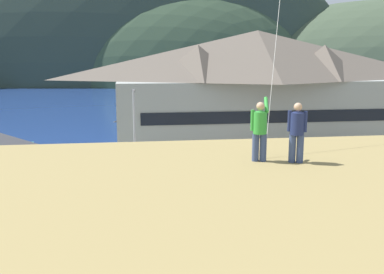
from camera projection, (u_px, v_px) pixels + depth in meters
The scene contains 18 objects.
ground_plane at pixel (220, 235), 24.29m from camera, with size 600.00×600.00×0.00m, color #66604C.
parking_lot_pad at pixel (205, 203), 29.14m from camera, with size 40.00×20.00×0.10m, color gray.
bay_water at pixel (158, 103), 82.66m from camera, with size 360.00×84.00×0.03m, color navy.
far_hill_east_peak at pixel (132, 82), 137.60m from camera, with size 141.55×44.48×93.01m, color #2D3D33.
far_hill_center_saddle at pixel (184, 82), 137.57m from camera, with size 81.32×51.98×58.73m, color #334733.
far_hill_far_shoulder at pixel (382, 79), 150.56m from camera, with size 115.09×71.15×50.88m, color #3D4C38.
harbor_lodge at pixel (257, 86), 45.28m from camera, with size 29.36×11.62×11.65m.
storage_shed_waterside at pixel (150, 128), 45.43m from camera, with size 5.31×4.04×3.94m.
wharf_dock at pixel (172, 123), 58.44m from camera, with size 3.20×13.98×0.70m.
moored_boat_wharfside at pixel (145, 126), 54.57m from camera, with size 3.01×7.74×2.16m.
moored_boat_outer_mooring at pixel (196, 119), 59.57m from camera, with size 2.31×5.81×2.16m.
parked_car_mid_row_far at pixel (257, 208), 25.35m from camera, with size 4.35×2.35×1.82m.
parked_car_front_row_silver at pixel (128, 218), 23.83m from camera, with size 4.23×2.12×1.82m.
parked_car_mid_row_center at pixel (185, 179), 30.83m from camera, with size 4.30×2.26×1.82m.
parked_car_mid_row_near at pixel (97, 186), 29.33m from camera, with size 4.25×2.15×1.82m.
parking_light_pole at pixel (134, 129), 33.22m from camera, with size 0.24×0.78×6.83m.
person_kite_flyer at pixel (260, 129), 13.05m from camera, with size 0.59×0.62×1.86m.
person_companion at pixel (297, 131), 12.89m from camera, with size 0.52×0.40×1.74m.
Camera 1 is at (-4.45, -22.43, 9.84)m, focal length 42.13 mm.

